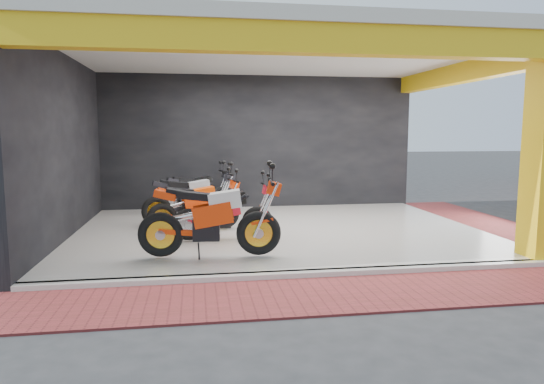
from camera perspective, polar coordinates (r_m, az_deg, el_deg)
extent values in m
plane|color=#2D2D30|center=(7.99, 3.17, -7.88)|extent=(80.00, 80.00, 0.00)
cube|color=silver|center=(9.89, 0.75, -4.65)|extent=(8.00, 6.00, 0.10)
cube|color=beige|center=(9.80, 0.78, 16.12)|extent=(8.40, 6.40, 0.20)
cube|color=black|center=(12.75, -1.58, 5.70)|extent=(8.20, 0.20, 3.50)
cube|color=black|center=(9.87, -23.51, 4.69)|extent=(0.20, 6.20, 3.50)
cube|color=yellow|center=(6.85, 5.19, 17.46)|extent=(8.40, 0.30, 0.40)
cube|color=yellow|center=(11.15, 22.06, 12.96)|extent=(0.30, 6.40, 0.40)
cube|color=silver|center=(7.02, 4.93, -9.60)|extent=(8.00, 0.20, 0.10)
cube|color=maroon|center=(6.31, 6.65, -11.90)|extent=(9.00, 1.40, 0.03)
cube|color=maroon|center=(11.69, 24.68, -3.65)|extent=(1.40, 7.00, 0.03)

